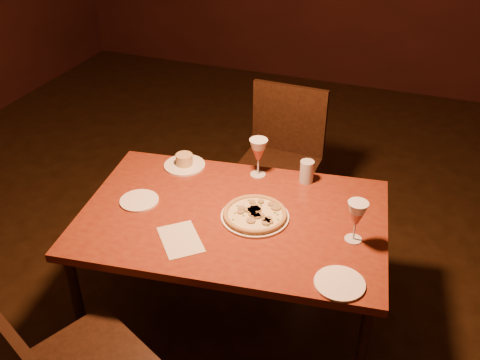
% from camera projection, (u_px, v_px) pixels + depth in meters
% --- Properties ---
extents(floor, '(7.00, 7.00, 0.00)m').
position_uv_depth(floor, '(237.00, 352.00, 2.58)').
color(floor, '#311F10').
rests_on(floor, ground).
extents(dining_table, '(1.43, 1.02, 0.71)m').
position_uv_depth(dining_table, '(233.00, 226.00, 2.37)').
color(dining_table, brown).
rests_on(dining_table, floor).
extents(chair_far, '(0.46, 0.46, 0.92)m').
position_uv_depth(chair_far, '(280.00, 158.00, 3.13)').
color(chair_far, black).
rests_on(chair_far, floor).
extents(pizza_plate, '(0.30, 0.30, 0.03)m').
position_uv_depth(pizza_plate, '(255.00, 214.00, 2.31)').
color(pizza_plate, white).
rests_on(pizza_plate, dining_table).
extents(ramekin_saucer, '(0.21, 0.21, 0.07)m').
position_uv_depth(ramekin_saucer, '(184.00, 162.00, 2.67)').
color(ramekin_saucer, white).
rests_on(ramekin_saucer, dining_table).
extents(wine_glass_far, '(0.09, 0.09, 0.19)m').
position_uv_depth(wine_glass_far, '(258.00, 158.00, 2.56)').
color(wine_glass_far, '#C15E50').
rests_on(wine_glass_far, dining_table).
extents(wine_glass_right, '(0.08, 0.08, 0.18)m').
position_uv_depth(wine_glass_right, '(356.00, 221.00, 2.14)').
color(wine_glass_right, '#C15E50').
rests_on(wine_glass_right, dining_table).
extents(water_tumbler, '(0.07, 0.07, 0.11)m').
position_uv_depth(water_tumbler, '(307.00, 172.00, 2.53)').
color(water_tumbler, '#B5C1C6').
rests_on(water_tumbler, dining_table).
extents(side_plate_left, '(0.18, 0.18, 0.01)m').
position_uv_depth(side_plate_left, '(139.00, 201.00, 2.42)').
color(side_plate_left, white).
rests_on(side_plate_left, dining_table).
extents(side_plate_near, '(0.19, 0.19, 0.01)m').
position_uv_depth(side_plate_near, '(340.00, 283.00, 1.97)').
color(side_plate_near, white).
rests_on(side_plate_near, dining_table).
extents(menu_card, '(0.26, 0.26, 0.00)m').
position_uv_depth(menu_card, '(181.00, 239.00, 2.19)').
color(menu_card, beige).
rests_on(menu_card, dining_table).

